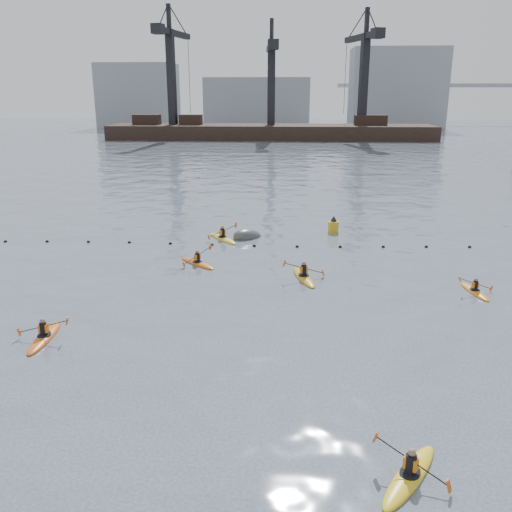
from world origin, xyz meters
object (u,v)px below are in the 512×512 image
at_px(kayaker_3, 304,277).
at_px(mooring_buoy, 248,237).
at_px(kayaker_5, 223,238).
at_px(kayaker_2, 198,263).
at_px(kayaker_4, 475,291).
at_px(nav_buoy, 333,227).
at_px(kayaker_0, 44,337).
at_px(kayaker_1, 410,475).

relative_size(kayaker_3, mooring_buoy, 1.48).
bearing_deg(kayaker_5, mooring_buoy, -16.31).
xyz_separation_m(kayaker_2, kayaker_3, (6.58, -2.35, 0.01)).
xyz_separation_m(kayaker_4, nav_buoy, (-6.54, 12.70, 0.35)).
bearing_deg(kayaker_4, kayaker_3, -20.50).
xyz_separation_m(kayaker_2, kayaker_4, (15.76, -4.18, -0.01)).
bearing_deg(kayaker_5, kayaker_2, -134.39).
xyz_separation_m(kayaker_0, kayaker_1, (14.10, -8.25, -0.00)).
height_order(kayaker_1, kayaker_4, kayaker_1).
height_order(kayaker_0, kayaker_2, kayaker_2).
bearing_deg(kayaker_4, kayaker_0, 8.78).
relative_size(kayaker_1, kayaker_3, 0.86).
height_order(kayaker_4, mooring_buoy, kayaker_4).
distance_m(kayaker_2, kayaker_4, 16.31).
xyz_separation_m(kayaker_0, nav_buoy, (14.31, 19.49, 0.34)).
distance_m(mooring_buoy, nav_buoy, 6.76).
height_order(kayaker_1, nav_buoy, nav_buoy).
bearing_deg(kayaker_1, kayaker_0, -176.39).
distance_m(kayaker_4, kayaker_5, 18.02).
bearing_deg(nav_buoy, kayaker_5, -163.34).
relative_size(kayaker_2, nav_buoy, 1.90).
relative_size(kayaker_0, kayaker_4, 1.15).
bearing_deg(kayaker_2, kayaker_0, -159.92).
bearing_deg(nav_buoy, kayaker_1, -90.44).
bearing_deg(kayaker_5, kayaker_1, -107.99).
xyz_separation_m(kayaker_1, kayaker_5, (-8.09, 25.25, 0.01)).
bearing_deg(kayaker_0, kayaker_1, -32.51).
bearing_deg(kayaker_4, kayaker_1, 56.56).
distance_m(kayaker_5, mooring_buoy, 1.92).
distance_m(kayaker_2, mooring_buoy, 7.21).
height_order(kayaker_0, kayaker_4, kayaker_0).
bearing_deg(kayaker_4, kayaker_2, -24.09).
relative_size(kayaker_1, nav_buoy, 2.18).
distance_m(kayaker_5, nav_buoy, 8.67).
bearing_deg(kayaker_0, nav_buoy, 51.54).
distance_m(kayaker_1, nav_buoy, 27.74).
relative_size(kayaker_5, mooring_buoy, 1.32).
distance_m(kayaker_3, nav_buoy, 11.19).
height_order(mooring_buoy, nav_buoy, nav_buoy).
height_order(kayaker_5, nav_buoy, nav_buoy).
bearing_deg(nav_buoy, kayaker_2, -137.26).
xyz_separation_m(kayaker_3, kayaker_4, (9.18, -1.83, -0.02)).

